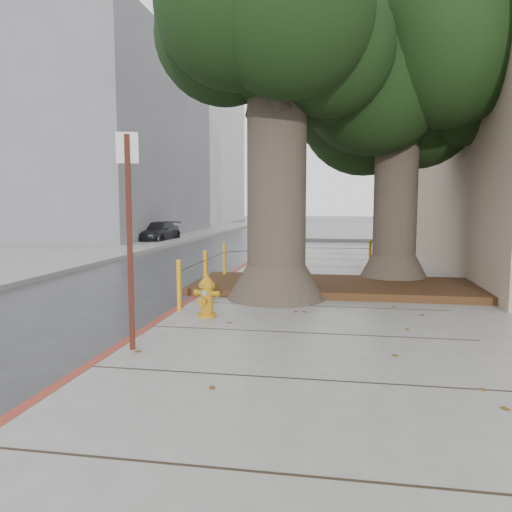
{
  "coord_description": "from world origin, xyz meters",
  "views": [
    {
      "loc": [
        1.01,
        -7.44,
        2.13
      ],
      "look_at": [
        -0.6,
        1.96,
        1.1
      ],
      "focal_mm": 35.0,
      "sensor_mm": 36.0,
      "label": 1
    }
  ],
  "objects": [
    {
      "name": "ground",
      "position": [
        0.0,
        0.0,
        0.0
      ],
      "size": [
        140.0,
        140.0,
        0.0
      ],
      "primitive_type": "plane",
      "color": "#28282B",
      "rests_on": "ground"
    },
    {
      "name": "sidewalk_far",
      "position": [
        6.0,
        30.0,
        0.07
      ],
      "size": [
        16.0,
        20.0,
        0.15
      ],
      "primitive_type": "cube",
      "color": "slate",
      "rests_on": "ground"
    },
    {
      "name": "curb_red",
      "position": [
        -2.0,
        2.5,
        0.07
      ],
      "size": [
        0.14,
        26.0,
        0.16
      ],
      "primitive_type": "cube",
      "color": "maroon",
      "rests_on": "ground"
    },
    {
      "name": "planter_bed",
      "position": [
        0.9,
        3.9,
        0.23
      ],
      "size": [
        6.4,
        2.6,
        0.16
      ],
      "primitive_type": "cube",
      "color": "black",
      "rests_on": "sidewalk_main"
    },
    {
      "name": "building_far_grey",
      "position": [
        -15.0,
        22.0,
        6.0
      ],
      "size": [
        12.0,
        16.0,
        12.0
      ],
      "primitive_type": "cube",
      "color": "slate",
      "rests_on": "ground"
    },
    {
      "name": "building_far_white",
      "position": [
        -17.0,
        45.0,
        7.5
      ],
      "size": [
        12.0,
        18.0,
        15.0
      ],
      "primitive_type": "cube",
      "color": "silver",
      "rests_on": "ground"
    },
    {
      "name": "tree_near",
      "position": [
        0.03,
        2.82,
        5.39
      ],
      "size": [
        4.5,
        3.8,
        7.68
      ],
      "color": "#4C3F33",
      "rests_on": "sidewalk_main"
    },
    {
      "name": "tree_far",
      "position": [
        2.64,
        5.32,
        5.02
      ],
      "size": [
        4.5,
        3.8,
        7.17
      ],
      "color": "#4C3F33",
      "rests_on": "sidewalk_main"
    },
    {
      "name": "bollard_ring",
      "position": [
        -0.87,
        4.38,
        0.66
      ],
      "size": [
        3.79,
        5.39,
        0.95
      ],
      "color": "orange",
      "rests_on": "sidewalk_main"
    },
    {
      "name": "fire_hydrant",
      "position": [
        -1.26,
        0.79,
        0.52
      ],
      "size": [
        0.4,
        0.38,
        0.76
      ],
      "rotation": [
        0.0,
        0.0,
        -0.16
      ],
      "color": "#BA7E13",
      "rests_on": "sidewalk_main"
    },
    {
      "name": "signpost",
      "position": [
        -1.75,
        -1.24,
        1.78
      ],
      "size": [
        0.28,
        0.11,
        2.88
      ],
      "rotation": [
        0.0,
        0.0,
        0.33
      ],
      "color": "#471911",
      "rests_on": "sidewalk_main"
    },
    {
      "name": "car_silver",
      "position": [
        6.16,
        18.21,
        0.61
      ],
      "size": [
        3.61,
        1.55,
        1.21
      ],
      "primitive_type": "imported",
      "rotation": [
        0.0,
        0.0,
        1.54
      ],
      "color": "#98979C",
      "rests_on": "ground"
    },
    {
      "name": "car_dark",
      "position": [
        -8.67,
        17.89,
        0.54
      ],
      "size": [
        1.68,
        3.78,
        1.08
      ],
      "primitive_type": "imported",
      "rotation": [
        0.0,
        0.0,
        -0.05
      ],
      "color": "black",
      "rests_on": "ground"
    }
  ]
}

